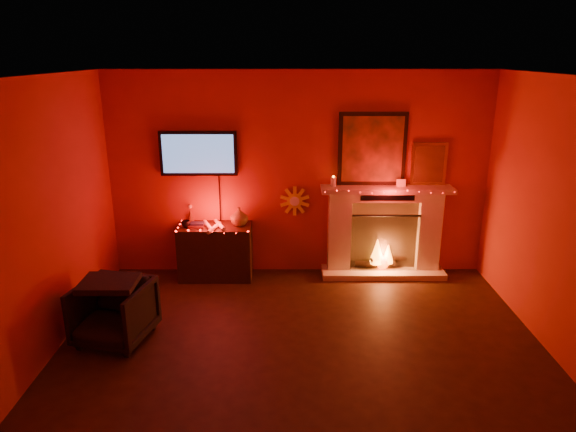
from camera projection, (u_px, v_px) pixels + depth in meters
name	position (u px, v px, depth m)	size (l,w,h in m)	color
room	(305.00, 242.00, 4.39)	(5.00, 5.00, 5.00)	black
fireplace	(384.00, 223.00, 6.86)	(1.72, 0.40, 2.18)	beige
tv	(199.00, 154.00, 6.63)	(1.00, 0.07, 1.24)	black
sunburst_clock	(295.00, 201.00, 6.86)	(0.40, 0.03, 0.40)	yellow
console_table	(216.00, 250.00, 6.83)	(0.95, 0.58, 0.97)	black
armchair	(114.00, 312.00, 5.32)	(0.70, 0.72, 0.65)	black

